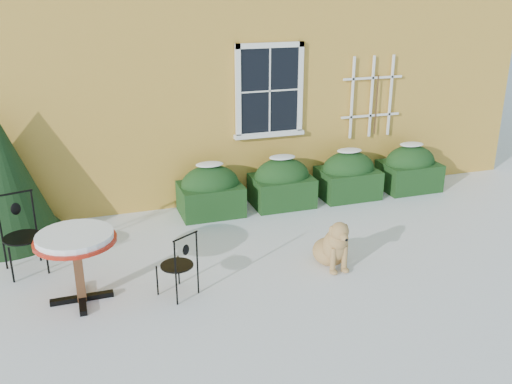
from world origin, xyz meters
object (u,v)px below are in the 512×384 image
object	(u,v)px
bistro_table	(76,245)
patio_chair_near	(179,264)
patio_chair_far	(22,234)
dog	(333,247)
evergreen_shrub	(1,185)

from	to	relation	value
bistro_table	patio_chair_near	world-z (taller)	bistro_table
patio_chair_far	patio_chair_near	bearing A→B (deg)	-49.86
bistro_table	patio_chair_far	world-z (taller)	patio_chair_far
patio_chair_near	dog	xyz separation A→B (m)	(2.18, 0.09, -0.14)
bistro_table	dog	bearing A→B (deg)	-2.79
patio_chair_near	patio_chair_far	distance (m)	2.32
patio_chair_near	evergreen_shrub	bearing A→B (deg)	-80.67
evergreen_shrub	patio_chair_near	bearing A→B (deg)	-49.49
dog	bistro_table	bearing A→B (deg)	177.15
evergreen_shrub	dog	bearing A→B (deg)	-29.48
bistro_table	patio_chair_far	distance (m)	1.30
evergreen_shrub	patio_chair_far	bearing A→B (deg)	-75.76
bistro_table	patio_chair_far	bearing A→B (deg)	122.38
bistro_table	dog	world-z (taller)	bistro_table
patio_chair_near	dog	world-z (taller)	patio_chair_near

